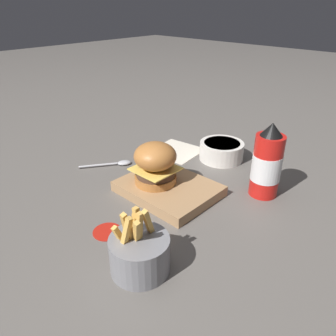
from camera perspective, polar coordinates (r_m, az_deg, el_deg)
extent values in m
plane|color=#5B5651|center=(0.94, -2.57, -3.05)|extent=(6.00, 6.00, 0.00)
cube|color=#A37A51|center=(0.89, 0.00, -3.64)|extent=(0.25, 0.20, 0.03)
cylinder|color=#AD6B33|center=(0.89, -2.17, -1.84)|extent=(0.11, 0.11, 0.02)
cylinder|color=#4C3323|center=(0.89, -2.19, -0.73)|extent=(0.10, 0.10, 0.02)
cube|color=#EAC656|center=(0.88, -2.20, -0.13)|extent=(0.11, 0.11, 0.00)
ellipsoid|color=#AD6B33|center=(0.86, -2.25, 2.08)|extent=(0.11, 0.11, 0.07)
cylinder|color=red|center=(0.90, 16.77, 0.35)|extent=(0.08, 0.08, 0.17)
cylinder|color=silver|center=(0.90, 16.74, 0.15)|extent=(0.08, 0.08, 0.07)
cone|color=black|center=(0.86, 17.69, 6.44)|extent=(0.06, 0.06, 0.03)
cylinder|color=slate|center=(0.66, -4.94, -14.75)|extent=(0.12, 0.12, 0.07)
cube|color=gold|center=(0.63, -5.33, -10.55)|extent=(0.01, 0.01, 0.10)
cube|color=gold|center=(0.64, -7.26, -10.21)|extent=(0.02, 0.03, 0.08)
cube|color=gold|center=(0.62, -5.48, -11.52)|extent=(0.04, 0.03, 0.09)
cube|color=gold|center=(0.63, -3.26, -10.02)|extent=(0.02, 0.04, 0.09)
cube|color=gold|center=(0.62, -7.44, -11.73)|extent=(0.03, 0.02, 0.09)
cube|color=gold|center=(0.64, -5.74, -10.57)|extent=(0.02, 0.01, 0.08)
cube|color=gold|center=(0.64, -8.24, -11.96)|extent=(0.02, 0.03, 0.06)
cube|color=gold|center=(0.64, -6.53, -11.87)|extent=(0.02, 0.02, 0.06)
cube|color=gold|center=(0.62, -5.05, -11.03)|extent=(0.02, 0.01, 0.09)
cylinder|color=silver|center=(1.09, 9.29, 2.96)|extent=(0.14, 0.14, 0.06)
cylinder|color=#CC4C33|center=(1.08, 9.39, 4.23)|extent=(0.12, 0.12, 0.01)
cylinder|color=#B2B2B7|center=(1.06, -12.05, 0.48)|extent=(0.07, 0.10, 0.01)
ellipsoid|color=#B2B2B7|center=(1.06, -7.65, 0.92)|extent=(0.05, 0.05, 0.01)
cylinder|color=#B21E14|center=(0.78, -10.53, -10.79)|extent=(0.07, 0.07, 0.00)
cube|color=beige|center=(1.15, 1.42, 3.03)|extent=(0.17, 0.17, 0.00)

